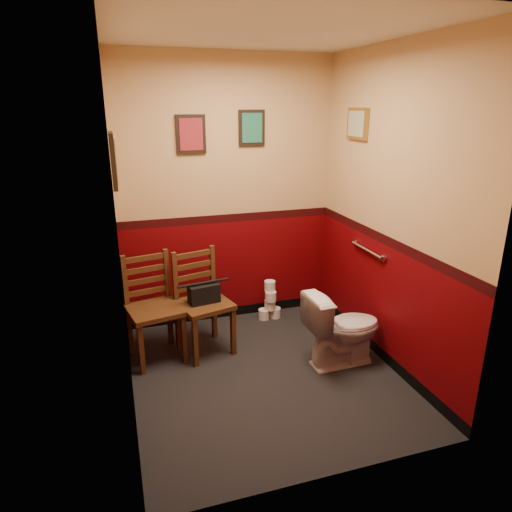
{
  "coord_description": "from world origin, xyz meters",
  "views": [
    {
      "loc": [
        -1.1,
        -3.23,
        2.22
      ],
      "look_at": [
        0.0,
        0.25,
        1.0
      ],
      "focal_mm": 32.0,
      "sensor_mm": 36.0,
      "label": 1
    }
  ],
  "objects": [
    {
      "name": "floor",
      "position": [
        0.0,
        0.0,
        0.0
      ],
      "size": [
        2.2,
        2.4,
        0.0
      ],
      "primitive_type": "cube",
      "color": "black",
      "rests_on": "ground"
    },
    {
      "name": "ceiling",
      "position": [
        0.0,
        0.0,
        2.7
      ],
      "size": [
        2.2,
        2.4,
        0.0
      ],
      "primitive_type": "cube",
      "rotation": [
        3.14,
        0.0,
        0.0
      ],
      "color": "silver",
      "rests_on": "ground"
    },
    {
      "name": "wall_back",
      "position": [
        0.0,
        1.2,
        1.35
      ],
      "size": [
        2.2,
        0.0,
        2.7
      ],
      "primitive_type": "cube",
      "rotation": [
        1.57,
        0.0,
        0.0
      ],
      "color": "#530307",
      "rests_on": "ground"
    },
    {
      "name": "wall_front",
      "position": [
        0.0,
        -1.2,
        1.35
      ],
      "size": [
        2.2,
        0.0,
        2.7
      ],
      "primitive_type": "cube",
      "rotation": [
        -1.57,
        0.0,
        0.0
      ],
      "color": "#530307",
      "rests_on": "ground"
    },
    {
      "name": "wall_left",
      "position": [
        -1.1,
        0.0,
        1.35
      ],
      "size": [
        0.0,
        2.4,
        2.7
      ],
      "primitive_type": "cube",
      "rotation": [
        1.57,
        0.0,
        1.57
      ],
      "color": "#530307",
      "rests_on": "ground"
    },
    {
      "name": "wall_right",
      "position": [
        1.1,
        0.0,
        1.35
      ],
      "size": [
        0.0,
        2.4,
        2.7
      ],
      "primitive_type": "cube",
      "rotation": [
        1.57,
        0.0,
        -1.57
      ],
      "color": "#530307",
      "rests_on": "ground"
    },
    {
      "name": "grab_bar",
      "position": [
        1.07,
        0.25,
        0.95
      ],
      "size": [
        0.05,
        0.56,
        0.06
      ],
      "color": "silver",
      "rests_on": "wall_right"
    },
    {
      "name": "framed_print_back_a",
      "position": [
        -0.35,
        1.18,
        1.95
      ],
      "size": [
        0.28,
        0.04,
        0.36
      ],
      "color": "black",
      "rests_on": "wall_back"
    },
    {
      "name": "framed_print_back_b",
      "position": [
        0.25,
        1.18,
        2.0
      ],
      "size": [
        0.26,
        0.04,
        0.34
      ],
      "color": "black",
      "rests_on": "wall_back"
    },
    {
      "name": "framed_print_left",
      "position": [
        -1.08,
        0.1,
        1.85
      ],
      "size": [
        0.04,
        0.3,
        0.38
      ],
      "color": "black",
      "rests_on": "wall_left"
    },
    {
      "name": "framed_print_right",
      "position": [
        1.08,
        0.6,
        2.05
      ],
      "size": [
        0.04,
        0.34,
        0.28
      ],
      "color": "olive",
      "rests_on": "wall_right"
    },
    {
      "name": "toilet",
      "position": [
        0.72,
        -0.02,
        0.34
      ],
      "size": [
        0.7,
        0.41,
        0.68
      ],
      "primitive_type": "imported",
      "rotation": [
        0.0,
        0.0,
        1.61
      ],
      "color": "white",
      "rests_on": "floor"
    },
    {
      "name": "toilet_brush",
      "position": [
        0.91,
        -0.04,
        0.07
      ],
      "size": [
        0.12,
        0.12,
        0.42
      ],
      "color": "silver",
      "rests_on": "floor"
    },
    {
      "name": "chair_left",
      "position": [
        -0.86,
        0.6,
        0.48
      ],
      "size": [
        0.53,
        0.53,
        0.96
      ],
      "rotation": [
        0.0,
        0.0,
        0.2
      ],
      "color": "#553319",
      "rests_on": "floor"
    },
    {
      "name": "chair_right",
      "position": [
        -0.41,
        0.59,
        0.48
      ],
      "size": [
        0.54,
        0.54,
        0.96
      ],
      "rotation": [
        0.0,
        0.0,
        0.25
      ],
      "color": "#553319",
      "rests_on": "floor"
    },
    {
      "name": "handbag",
      "position": [
        -0.4,
        0.55,
        0.59
      ],
      "size": [
        0.29,
        0.18,
        0.2
      ],
      "rotation": [
        0.0,
        0.0,
        0.16
      ],
      "color": "black",
      "rests_on": "chair_right"
    },
    {
      "name": "tp_stack",
      "position": [
        0.4,
        1.02,
        0.18
      ],
      "size": [
        0.25,
        0.15,
        0.43
      ],
      "color": "silver",
      "rests_on": "floor"
    }
  ]
}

